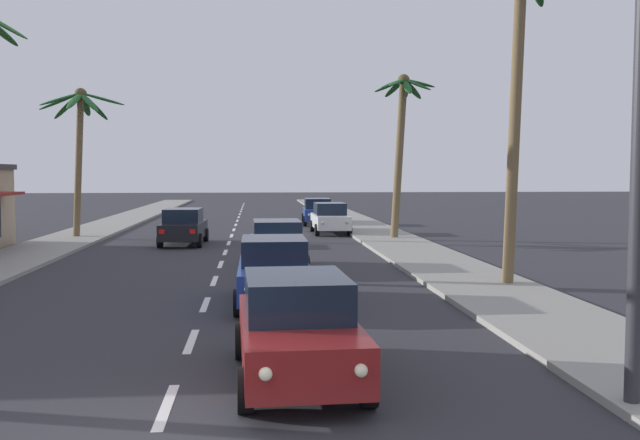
{
  "coord_description": "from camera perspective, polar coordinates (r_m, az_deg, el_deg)",
  "views": [
    {
      "loc": [
        1.29,
        -8.51,
        3.32
      ],
      "look_at": [
        2.81,
        8.0,
        2.2
      ],
      "focal_mm": 39.24,
      "sensor_mm": 36.0,
      "label": 1
    }
  ],
  "objects": [
    {
      "name": "palm_right_third",
      "position": [
        34.84,
        6.63,
        7.74
      ],
      "size": [
        3.03,
        2.86,
        8.15
      ],
      "color": "brown",
      "rests_on": "ground"
    },
    {
      "name": "sidewalk_left",
      "position": [
        30.1,
        -22.82,
        -2.64
      ],
      "size": [
        3.2,
        110.0,
        0.14
      ],
      "primitive_type": "cube",
      "color": "gray",
      "rests_on": "ground"
    },
    {
      "name": "sedan_parked_nearest_kerb",
      "position": [
        44.86,
        -0.21,
        0.72
      ],
      "size": [
        2.07,
        4.5,
        1.68
      ],
      "color": "navy",
      "rests_on": "ground"
    },
    {
      "name": "traffic_signal_mast",
      "position": [
        9.56,
        7.49,
        16.93
      ],
      "size": [
        10.52,
        0.41,
        7.6
      ],
      "color": "#2D2D33",
      "rests_on": "ground"
    },
    {
      "name": "lane_markings",
      "position": [
        28.49,
        -6.97,
        -2.85
      ],
      "size": [
        4.28,
        87.3,
        0.01
      ],
      "color": "silver",
      "rests_on": "ground"
    },
    {
      "name": "palm_left_third",
      "position": [
        37.14,
        -19.05,
        7.14
      ],
      "size": [
        4.18,
        3.99,
        7.54
      ],
      "color": "brown",
      "rests_on": "ground"
    },
    {
      "name": "sedan_oncoming_far",
      "position": [
        32.91,
        -11.06,
        -0.5
      ],
      "size": [
        2.05,
        4.49,
        1.68
      ],
      "color": "black",
      "rests_on": "ground"
    },
    {
      "name": "sedan_third_in_queue",
      "position": [
        17.7,
        -3.77,
        -4.15
      ],
      "size": [
        1.95,
        4.45,
        1.68
      ],
      "color": "navy",
      "rests_on": "ground"
    },
    {
      "name": "sedan_lead_at_stop_bar",
      "position": [
        11.3,
        -1.89,
        -8.75
      ],
      "size": [
        2.08,
        4.5,
        1.68
      ],
      "color": "maroon",
      "rests_on": "ground"
    },
    {
      "name": "palm_right_second",
      "position": [
        21.28,
        15.82,
        14.56
      ],
      "size": [
        4.84,
        4.66,
        10.08
      ],
      "color": "brown",
      "rests_on": "ground"
    },
    {
      "name": "sedan_parked_mid_kerb",
      "position": [
        38.2,
        0.82,
        0.16
      ],
      "size": [
        1.98,
        4.47,
        1.68
      ],
      "color": "silver",
      "rests_on": "ground"
    },
    {
      "name": "sedan_fifth_in_queue",
      "position": [
        24.18,
        -3.52,
        -2.0
      ],
      "size": [
        2.02,
        4.48,
        1.68
      ],
      "color": "silver",
      "rests_on": "ground"
    },
    {
      "name": "sidewalk_right",
      "position": [
        29.43,
        7.57,
        -2.51
      ],
      "size": [
        3.2,
        110.0,
        0.14
      ],
      "primitive_type": "cube",
      "color": "gray",
      "rests_on": "ground"
    }
  ]
}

